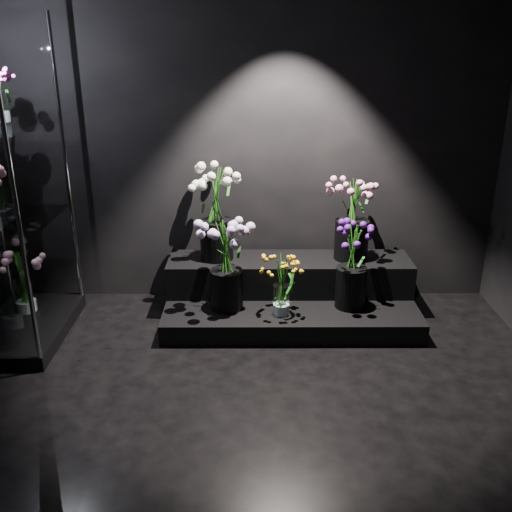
{
  "coord_description": "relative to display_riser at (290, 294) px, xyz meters",
  "views": [
    {
      "loc": [
        0.04,
        -2.5,
        2.09
      ],
      "look_at": [
        0.05,
        1.2,
        0.66
      ],
      "focal_mm": 40.0,
      "sensor_mm": 36.0,
      "label": 1
    }
  ],
  "objects": [
    {
      "name": "floor",
      "position": [
        -0.32,
        -1.61,
        -0.18
      ],
      "size": [
        4.0,
        4.0,
        0.0
      ],
      "primitive_type": "plane",
      "color": "black",
      "rests_on": "ground"
    },
    {
      "name": "wall_back",
      "position": [
        -0.32,
        0.39,
        1.22
      ],
      "size": [
        4.0,
        0.0,
        4.0
      ],
      "primitive_type": "plane",
      "rotation": [
        1.57,
        0.0,
        0.0
      ],
      "color": "black",
      "rests_on": "floor"
    },
    {
      "name": "display_riser",
      "position": [
        0.0,
        0.0,
        0.0
      ],
      "size": [
        1.93,
        0.86,
        0.43
      ],
      "color": "black",
      "rests_on": "floor"
    },
    {
      "name": "display_case",
      "position": [
        -1.99,
        -0.33,
        0.95
      ],
      "size": [
        0.62,
        1.03,
        2.26
      ],
      "color": "black",
      "rests_on": "floor"
    },
    {
      "name": "bouquet_orange_bells",
      "position": [
        -0.08,
        -0.32,
        0.23
      ],
      "size": [
        0.34,
        0.34,
        0.47
      ],
      "rotation": [
        0.0,
        0.0,
        -0.29
      ],
      "color": "white",
      "rests_on": "display_riser"
    },
    {
      "name": "bouquet_lilac",
      "position": [
        -0.49,
        -0.21,
        0.38
      ],
      "size": [
        0.45,
        0.45,
        0.69
      ],
      "rotation": [
        0.0,
        0.0,
        -0.24
      ],
      "color": "black",
      "rests_on": "display_riser"
    },
    {
      "name": "bouquet_purple",
      "position": [
        0.45,
        -0.19,
        0.34
      ],
      "size": [
        0.32,
        0.32,
        0.64
      ],
      "rotation": [
        0.0,
        0.0,
        -0.06
      ],
      "color": "black",
      "rests_on": "display_riser"
    },
    {
      "name": "bouquet_cream_roses",
      "position": [
        -0.58,
        0.13,
        0.67
      ],
      "size": [
        0.41,
        0.41,
        0.74
      ],
      "rotation": [
        0.0,
        0.0,
        -0.08
      ],
      "color": "black",
      "rests_on": "display_riser"
    },
    {
      "name": "bouquet_pink_roses",
      "position": [
        0.49,
        0.13,
        0.63
      ],
      "size": [
        0.47,
        0.47,
        0.67
      ],
      "rotation": [
        0.0,
        0.0,
        0.36
      ],
      "color": "black",
      "rests_on": "display_riser"
    },
    {
      "name": "bouquet_case_base_pink",
      "position": [
        -2.04,
        -0.15,
        0.18
      ],
      "size": [
        0.36,
        0.36,
        0.5
      ],
      "rotation": [
        0.0,
        0.0,
        -0.19
      ],
      "color": "white",
      "rests_on": "display_case"
    }
  ]
}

